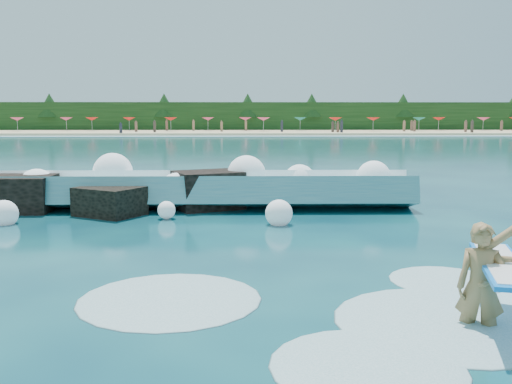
% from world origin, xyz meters
% --- Properties ---
extents(ground, '(200.00, 200.00, 0.00)m').
position_xyz_m(ground, '(0.00, 0.00, 0.00)').
color(ground, '#082F42').
rests_on(ground, ground).
extents(beach, '(140.00, 20.00, 0.40)m').
position_xyz_m(beach, '(0.00, 78.00, 0.20)').
color(beach, tan).
rests_on(beach, ground).
extents(wet_band, '(140.00, 5.00, 0.08)m').
position_xyz_m(wet_band, '(0.00, 67.00, 0.04)').
color(wet_band, silver).
rests_on(wet_band, ground).
extents(treeline, '(140.00, 4.00, 5.00)m').
position_xyz_m(treeline, '(0.00, 88.00, 2.50)').
color(treeline, black).
rests_on(treeline, ground).
extents(breaking_wave, '(16.12, 2.60, 1.39)m').
position_xyz_m(breaking_wave, '(-1.75, 7.55, 0.49)').
color(breaking_wave, teal).
rests_on(breaking_wave, ground).
extents(rock_cluster, '(8.03, 3.28, 1.32)m').
position_xyz_m(rock_cluster, '(-2.93, 6.85, 0.42)').
color(rock_cluster, black).
rests_on(rock_cluster, ground).
extents(surfer_with_board, '(1.21, 2.91, 1.72)m').
position_xyz_m(surfer_with_board, '(4.42, -2.73, 0.63)').
color(surfer_with_board, olive).
rests_on(surfer_with_board, ground).
extents(wave_spray, '(15.17, 4.52, 1.76)m').
position_xyz_m(wave_spray, '(-2.56, 7.47, 0.84)').
color(wave_spray, white).
rests_on(wave_spray, ground).
extents(surf_foam, '(9.15, 5.38, 0.15)m').
position_xyz_m(surf_foam, '(3.01, -2.22, 0.00)').
color(surf_foam, silver).
rests_on(surf_foam, ground).
extents(beach_umbrellas, '(111.94, 6.45, 0.50)m').
position_xyz_m(beach_umbrellas, '(0.10, 79.87, 2.25)').
color(beach_umbrellas, '#12756D').
rests_on(beach_umbrellas, ground).
extents(beachgoers, '(94.73, 11.79, 1.94)m').
position_xyz_m(beachgoers, '(3.92, 75.00, 1.08)').
color(beachgoers, '#3F332D').
rests_on(beachgoers, ground).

